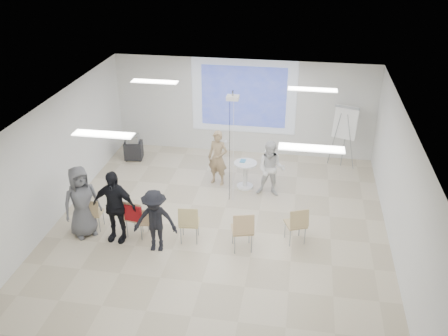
% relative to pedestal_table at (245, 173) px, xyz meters
% --- Properties ---
extents(floor, '(8.00, 9.00, 0.10)m').
position_rel_pedestal_table_xyz_m(floor, '(-0.37, -2.17, -0.48)').
color(floor, beige).
rests_on(floor, ground).
extents(ceiling, '(8.00, 9.00, 0.10)m').
position_rel_pedestal_table_xyz_m(ceiling, '(-0.37, -2.17, 2.62)').
color(ceiling, white).
rests_on(ceiling, wall_back).
extents(wall_back, '(8.00, 0.10, 3.00)m').
position_rel_pedestal_table_xyz_m(wall_back, '(-0.37, 2.38, 1.07)').
color(wall_back, silver).
rests_on(wall_back, floor).
extents(wall_left, '(0.10, 9.00, 3.00)m').
position_rel_pedestal_table_xyz_m(wall_left, '(-4.42, -2.17, 1.07)').
color(wall_left, silver).
rests_on(wall_left, floor).
extents(wall_right, '(0.10, 9.00, 3.00)m').
position_rel_pedestal_table_xyz_m(wall_right, '(3.68, -2.17, 1.07)').
color(wall_right, silver).
rests_on(wall_right, floor).
extents(projection_halo, '(3.20, 0.01, 2.30)m').
position_rel_pedestal_table_xyz_m(projection_halo, '(-0.37, 2.31, 1.42)').
color(projection_halo, silver).
rests_on(projection_halo, wall_back).
extents(projection_image, '(2.60, 0.01, 1.90)m').
position_rel_pedestal_table_xyz_m(projection_image, '(-0.37, 2.30, 1.42)').
color(projection_image, '#3648B7').
rests_on(projection_image, wall_back).
extents(pedestal_table, '(0.68, 0.68, 0.78)m').
position_rel_pedestal_table_xyz_m(pedestal_table, '(0.00, 0.00, 0.00)').
color(pedestal_table, white).
rests_on(pedestal_table, floor).
extents(player_left, '(0.74, 0.60, 1.78)m').
position_rel_pedestal_table_xyz_m(player_left, '(-0.78, 0.11, 0.46)').
color(player_left, tan).
rests_on(player_left, floor).
extents(player_right, '(0.85, 0.70, 1.71)m').
position_rel_pedestal_table_xyz_m(player_right, '(0.72, -0.30, 0.42)').
color(player_right, white).
rests_on(player_right, floor).
extents(controller_left, '(0.07, 0.12, 0.04)m').
position_rel_pedestal_table_xyz_m(controller_left, '(-0.60, 0.36, 0.74)').
color(controller_left, white).
rests_on(controller_left, player_left).
extents(controller_right, '(0.05, 0.13, 0.04)m').
position_rel_pedestal_table_xyz_m(controller_right, '(0.54, -0.05, 0.72)').
color(controller_right, white).
rests_on(controller_right, player_right).
extents(chair_far_left, '(0.43, 0.45, 0.85)m').
position_rel_pedestal_table_xyz_m(chair_far_left, '(-3.31, -2.69, 0.07)').
color(chair_far_left, tan).
rests_on(chair_far_left, floor).
extents(chair_left_mid, '(0.52, 0.54, 0.96)m').
position_rel_pedestal_table_xyz_m(chair_left_mid, '(-2.22, -2.79, 0.14)').
color(chair_left_mid, tan).
rests_on(chair_left_mid, floor).
extents(chair_left_inner, '(0.45, 0.47, 0.81)m').
position_rel_pedestal_table_xyz_m(chair_left_inner, '(-1.93, -2.79, 0.04)').
color(chair_left_inner, tan).
rests_on(chair_left_inner, floor).
extents(chair_center, '(0.50, 0.53, 0.95)m').
position_rel_pedestal_table_xyz_m(chair_center, '(-0.94, -2.81, 0.13)').
color(chair_center, '#CFB878').
rests_on(chair_center, floor).
extents(chair_right_inner, '(0.58, 0.61, 1.00)m').
position_rel_pedestal_table_xyz_m(chair_right_inner, '(0.31, -2.94, 0.16)').
color(chair_right_inner, tan).
rests_on(chair_right_inner, floor).
extents(chair_right_far, '(0.59, 0.60, 0.94)m').
position_rel_pedestal_table_xyz_m(chair_right_far, '(1.49, -2.46, 0.12)').
color(chair_right_far, tan).
rests_on(chair_right_far, floor).
extents(red_jacket, '(0.41, 0.15, 0.39)m').
position_rel_pedestal_table_xyz_m(red_jacket, '(-2.21, -2.92, 0.29)').
color(red_jacket, maroon).
rests_on(red_jacket, chair_left_mid).
extents(laptop, '(0.33, 0.27, 0.02)m').
position_rel_pedestal_table_xyz_m(laptop, '(-1.94, -2.70, -0.00)').
color(laptop, black).
rests_on(laptop, chair_left_inner).
extents(audience_left, '(1.22, 0.79, 2.02)m').
position_rel_pedestal_table_xyz_m(audience_left, '(-2.63, -2.95, 0.58)').
color(audience_left, black).
rests_on(audience_left, floor).
extents(audience_mid, '(1.15, 0.70, 1.71)m').
position_rel_pedestal_table_xyz_m(audience_mid, '(-1.60, -3.21, 0.42)').
color(audience_mid, black).
rests_on(audience_mid, floor).
extents(audience_outer, '(1.13, 1.12, 1.97)m').
position_rel_pedestal_table_xyz_m(audience_outer, '(-3.45, -2.88, 0.55)').
color(audience_outer, slate).
rests_on(audience_outer, floor).
extents(flipchart_easel, '(0.78, 0.62, 1.89)m').
position_rel_pedestal_table_xyz_m(flipchart_easel, '(2.69, 1.76, 0.96)').
color(flipchart_easel, gray).
rests_on(flipchart_easel, floor).
extents(av_cart, '(0.60, 0.51, 0.81)m').
position_rel_pedestal_table_xyz_m(av_cart, '(-3.63, 1.23, -0.06)').
color(av_cart, black).
rests_on(av_cart, floor).
extents(ceiling_projector, '(0.30, 0.25, 3.00)m').
position_rel_pedestal_table_xyz_m(ceiling_projector, '(-0.27, -0.68, 2.25)').
color(ceiling_projector, white).
rests_on(ceiling_projector, ceiling).
extents(fluor_panel_nw, '(1.20, 0.30, 0.02)m').
position_rel_pedestal_table_xyz_m(fluor_panel_nw, '(-2.37, -0.17, 2.54)').
color(fluor_panel_nw, white).
rests_on(fluor_panel_nw, ceiling).
extents(fluor_panel_ne, '(1.20, 0.30, 0.02)m').
position_rel_pedestal_table_xyz_m(fluor_panel_ne, '(1.63, -0.17, 2.54)').
color(fluor_panel_ne, white).
rests_on(fluor_panel_ne, ceiling).
extents(fluor_panel_sw, '(1.20, 0.30, 0.02)m').
position_rel_pedestal_table_xyz_m(fluor_panel_sw, '(-2.37, -3.67, 2.54)').
color(fluor_panel_sw, white).
rests_on(fluor_panel_sw, ceiling).
extents(fluor_panel_se, '(1.20, 0.30, 0.02)m').
position_rel_pedestal_table_xyz_m(fluor_panel_se, '(1.63, -3.67, 2.54)').
color(fluor_panel_se, white).
rests_on(fluor_panel_se, ceiling).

